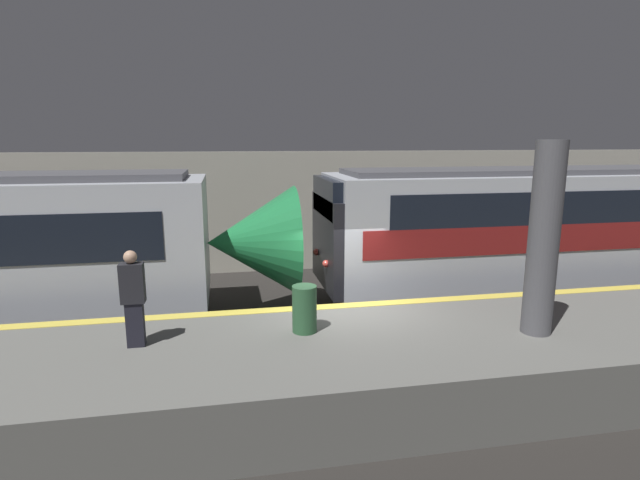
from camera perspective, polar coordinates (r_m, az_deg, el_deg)
ground_plane at (r=11.03m, az=2.67°, el=-12.80°), size 120.00×120.00×0.00m
platform at (r=9.19m, az=5.45°, el=-14.19°), size 40.00×3.67×1.14m
station_rear_barrier at (r=17.35m, az=-2.84°, el=3.29°), size 50.00×0.15×4.12m
support_pillar_near at (r=9.46m, az=24.19°, el=0.05°), size 0.52×0.52×3.40m
person_waiting at (r=8.82m, az=-20.57°, el=-6.06°), size 0.38×0.24×1.64m
trash_bin at (r=9.00m, az=-1.79°, el=-7.88°), size 0.44×0.44×0.85m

